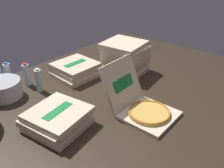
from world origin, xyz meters
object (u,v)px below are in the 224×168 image
object	(u,v)px
pizza_stack_center_far	(125,57)
water_bottle_5	(39,80)
open_pizza_box	(141,105)
water_bottle_3	(8,74)
pizza_stack_left_mid	(75,70)
water_bottle_0	(27,75)
ice_bucket	(3,89)
pizza_stack_right_near	(57,119)

from	to	relation	value
pizza_stack_center_far	water_bottle_5	bearing A→B (deg)	156.80
water_bottle_5	pizza_stack_center_far	bearing A→B (deg)	-23.20
open_pizza_box	water_bottle_3	bearing A→B (deg)	108.38
open_pizza_box	pizza_stack_center_far	size ratio (longest dim) A/B	1.25
open_pizza_box	water_bottle_5	distance (m)	0.96
pizza_stack_left_mid	water_bottle_0	distance (m)	0.47
pizza_stack_center_far	pizza_stack_left_mid	bearing A→B (deg)	141.38
ice_bucket	water_bottle_5	size ratio (longest dim) A/B	1.40
ice_bucket	water_bottle_3	bearing A→B (deg)	48.82
water_bottle_5	open_pizza_box	bearing A→B (deg)	-71.51
pizza_stack_center_far	water_bottle_5	world-z (taller)	pizza_stack_center_far
open_pizza_box	pizza_stack_left_mid	distance (m)	0.89
open_pizza_box	water_bottle_3	world-z (taller)	open_pizza_box
pizza_stack_center_far	water_bottle_5	size ratio (longest dim) A/B	1.95
water_bottle_3	water_bottle_5	distance (m)	0.35
open_pizza_box	water_bottle_0	bearing A→B (deg)	105.79
pizza_stack_center_far	water_bottle_0	world-z (taller)	pizza_stack_center_far
water_bottle_5	water_bottle_3	bearing A→B (deg)	108.08
pizza_stack_left_mid	water_bottle_3	xyz separation A→B (m)	(-0.53, 0.36, 0.04)
open_pizza_box	pizza_stack_left_mid	xyz separation A→B (m)	(0.11, 0.88, -0.01)
pizza_stack_left_mid	ice_bucket	bearing A→B (deg)	164.54
pizza_stack_left_mid	ice_bucket	size ratio (longest dim) A/B	1.34
open_pizza_box	water_bottle_3	size ratio (longest dim) A/B	2.44
pizza_stack_left_mid	water_bottle_0	size ratio (longest dim) A/B	1.88
water_bottle_5	pizza_stack_left_mid	bearing A→B (deg)	-3.76
open_pizza_box	pizza_stack_right_near	distance (m)	0.65
pizza_stack_right_near	pizza_stack_left_mid	world-z (taller)	same
pizza_stack_right_near	water_bottle_5	distance (m)	0.59
pizza_stack_right_near	ice_bucket	world-z (taller)	ice_bucket
open_pizza_box	pizza_stack_center_far	bearing A→B (deg)	46.81
open_pizza_box	pizza_stack_right_near	world-z (taller)	open_pizza_box
pizza_stack_left_mid	water_bottle_5	world-z (taller)	water_bottle_5
water_bottle_0	pizza_stack_right_near	bearing A→B (deg)	-107.44
ice_bucket	water_bottle_5	distance (m)	0.31
pizza_stack_left_mid	water_bottle_0	world-z (taller)	water_bottle_0
open_pizza_box	pizza_stack_left_mid	bearing A→B (deg)	82.71
pizza_stack_right_near	water_bottle_3	xyz separation A→B (m)	(0.12, 0.87, 0.04)
pizza_stack_center_far	ice_bucket	bearing A→B (deg)	154.70
pizza_stack_right_near	pizza_stack_center_far	distance (m)	1.08
pizza_stack_right_near	water_bottle_3	bearing A→B (deg)	82.01
pizza_stack_right_near	open_pizza_box	bearing A→B (deg)	-34.66
open_pizza_box	pizza_stack_left_mid	size ratio (longest dim) A/B	1.30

